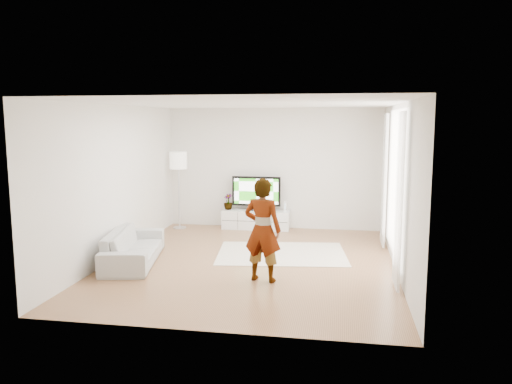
% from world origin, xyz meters
% --- Properties ---
extents(floor, '(6.00, 6.00, 0.00)m').
position_xyz_m(floor, '(0.00, 0.00, 0.00)').
color(floor, '#9C6F46').
rests_on(floor, ground).
extents(ceiling, '(6.00, 6.00, 0.00)m').
position_xyz_m(ceiling, '(0.00, 0.00, 2.80)').
color(ceiling, white).
rests_on(ceiling, wall_back).
extents(wall_left, '(0.02, 6.00, 2.80)m').
position_xyz_m(wall_left, '(-2.50, 0.00, 1.40)').
color(wall_left, silver).
rests_on(wall_left, floor).
extents(wall_right, '(0.02, 6.00, 2.80)m').
position_xyz_m(wall_right, '(2.50, 0.00, 1.40)').
color(wall_right, silver).
rests_on(wall_right, floor).
extents(wall_back, '(5.00, 0.02, 2.80)m').
position_xyz_m(wall_back, '(0.00, 3.00, 1.40)').
color(wall_back, silver).
rests_on(wall_back, floor).
extents(wall_front, '(5.00, 0.02, 2.80)m').
position_xyz_m(wall_front, '(0.00, -3.00, 1.40)').
color(wall_front, silver).
rests_on(wall_front, floor).
extents(window, '(0.01, 2.60, 2.50)m').
position_xyz_m(window, '(2.48, 0.30, 1.45)').
color(window, white).
rests_on(window, wall_right).
extents(curtain_near, '(0.04, 0.70, 2.60)m').
position_xyz_m(curtain_near, '(2.40, -1.00, 1.35)').
color(curtain_near, white).
rests_on(curtain_near, floor).
extents(curtain_far, '(0.04, 0.70, 2.60)m').
position_xyz_m(curtain_far, '(2.40, 1.60, 1.35)').
color(curtain_far, white).
rests_on(curtain_far, floor).
extents(media_console, '(1.57, 0.45, 0.44)m').
position_xyz_m(media_console, '(-0.38, 2.76, 0.22)').
color(media_console, white).
rests_on(media_console, floor).
extents(television, '(1.13, 0.22, 0.79)m').
position_xyz_m(television, '(-0.38, 2.79, 0.87)').
color(television, black).
rests_on(television, media_console).
extents(game_console, '(0.05, 0.16, 0.22)m').
position_xyz_m(game_console, '(0.30, 2.76, 0.55)').
color(game_console, white).
rests_on(game_console, media_console).
extents(potted_plant, '(0.27, 0.27, 0.37)m').
position_xyz_m(potted_plant, '(-1.05, 2.77, 0.63)').
color(potted_plant, '#3F7238').
rests_on(potted_plant, media_console).
extents(rug, '(2.60, 2.02, 0.01)m').
position_xyz_m(rug, '(0.47, 0.67, 0.01)').
color(rug, beige).
rests_on(rug, floor).
extents(player, '(0.66, 0.50, 1.63)m').
position_xyz_m(player, '(0.36, -1.01, 0.83)').
color(player, '#334772').
rests_on(player, rug).
extents(sofa, '(1.18, 2.14, 0.59)m').
position_xyz_m(sofa, '(-2.06, -0.36, 0.29)').
color(sofa, '#A5A5A0').
rests_on(sofa, floor).
extents(floor_lamp, '(0.40, 0.40, 1.79)m').
position_xyz_m(floor_lamp, '(-2.17, 2.54, 1.52)').
color(floor_lamp, silver).
rests_on(floor_lamp, floor).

